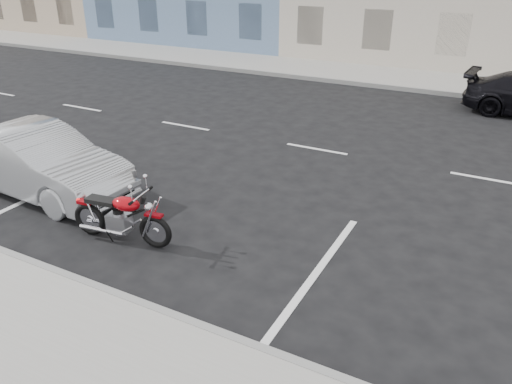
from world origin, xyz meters
TOP-DOWN VIEW (x-y plane):
  - ground at (0.00, 0.00)m, footprint 120.00×120.00m
  - sidewalk_far at (-5.00, 8.70)m, footprint 80.00×3.40m
  - curb_far at (-5.00, 7.00)m, footprint 80.00×0.12m
  - motorcycle at (-2.59, -5.58)m, footprint 1.86×0.64m
  - sedan_silver at (-5.99, -4.96)m, footprint 4.18×1.65m

SIDE VIEW (x-z plane):
  - ground at x=0.00m, z-range 0.00..0.00m
  - sidewalk_far at x=-5.00m, z-range 0.00..0.15m
  - curb_far at x=-5.00m, z-range 0.00..0.16m
  - motorcycle at x=-2.59m, z-range -0.04..0.90m
  - sedan_silver at x=-5.99m, z-range 0.00..1.36m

